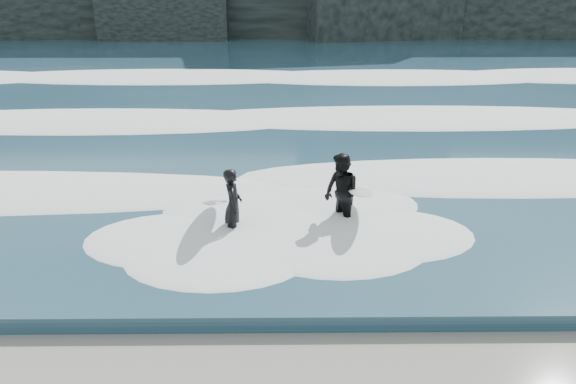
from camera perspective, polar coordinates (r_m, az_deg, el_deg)
sea at (r=33.88m, az=-2.69°, el=12.67°), size 90.00×52.00×0.30m
foam_near at (r=14.39m, az=-5.37°, el=1.27°), size 60.00×3.20×0.20m
foam_mid at (r=21.08m, az=-3.90°, el=7.93°), size 60.00×4.00×0.24m
foam_far at (r=29.88m, az=-2.96°, el=12.05°), size 60.00×4.80×0.30m
surfer_left at (r=11.84m, az=-6.09°, el=-1.24°), size 1.05×1.99×1.59m
surfer_right at (r=12.18m, az=5.64°, el=-0.14°), size 1.28×2.02×1.76m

